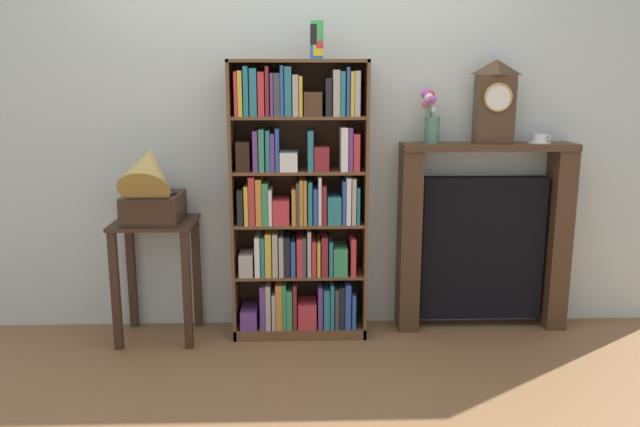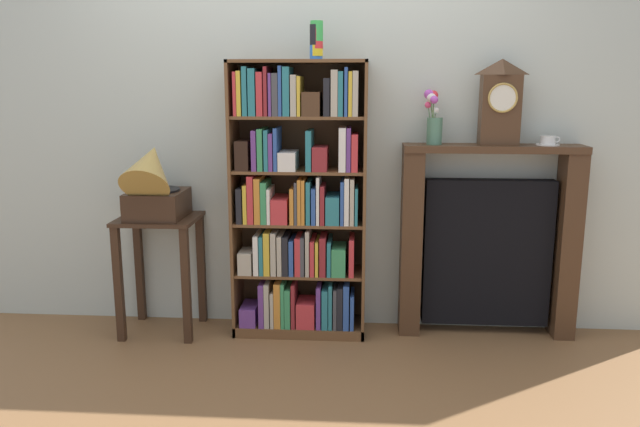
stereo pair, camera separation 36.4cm
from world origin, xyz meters
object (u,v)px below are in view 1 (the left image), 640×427
(side_table_left, at_px, (157,256))
(mantel_clock, at_px, (495,102))
(flower_vase, at_px, (431,119))
(fireplace_mantel, at_px, (483,238))
(teacup_with_saucer, at_px, (539,139))
(gramophone, at_px, (150,186))
(bookshelf, at_px, (298,209))
(cup_stack, at_px, (317,40))

(side_table_left, xyz_separation_m, mantel_clock, (1.96, 0.10, 0.88))
(flower_vase, bearing_deg, fireplace_mantel, 2.27)
(side_table_left, relative_size, flower_vase, 2.29)
(flower_vase, distance_m, teacup_with_saucer, 0.65)
(gramophone, height_order, mantel_clock, mantel_clock)
(fireplace_mantel, height_order, flower_vase, flower_vase)
(bookshelf, distance_m, flower_vase, 0.93)
(gramophone, bearing_deg, flower_vase, 5.69)
(gramophone, bearing_deg, mantel_clock, 4.47)
(gramophone, distance_m, flower_vase, 1.64)
(gramophone, distance_m, teacup_with_saucer, 2.26)
(mantel_clock, bearing_deg, cup_stack, -176.44)
(side_table_left, height_order, teacup_with_saucer, teacup_with_saucer)
(fireplace_mantel, xyz_separation_m, flower_vase, (-0.35, -0.01, 0.72))
(teacup_with_saucer, bearing_deg, cup_stack, -177.09)
(cup_stack, height_order, side_table_left, cup_stack)
(bookshelf, relative_size, teacup_with_saucer, 11.87)
(gramophone, xyz_separation_m, fireplace_mantel, (1.94, 0.17, -0.36))
(mantel_clock, bearing_deg, fireplace_mantel, 137.05)
(cup_stack, xyz_separation_m, flower_vase, (0.66, 0.07, -0.43))
(cup_stack, distance_m, flower_vase, 0.79)
(gramophone, bearing_deg, side_table_left, 90.00)
(teacup_with_saucer, bearing_deg, mantel_clock, -179.52)
(fireplace_mantel, xyz_separation_m, teacup_with_saucer, (0.30, -0.02, 0.60))
(bookshelf, xyz_separation_m, mantel_clock, (1.14, 0.05, 0.61))
(cup_stack, height_order, mantel_clock, cup_stack)
(gramophone, height_order, flower_vase, flower_vase)
(cup_stack, height_order, fireplace_mantel, cup_stack)
(cup_stack, distance_m, side_table_left, 1.53)
(fireplace_mantel, bearing_deg, side_table_left, -176.62)
(teacup_with_saucer, bearing_deg, gramophone, -176.02)
(gramophone, relative_size, flower_vase, 1.67)
(gramophone, relative_size, teacup_with_saucer, 3.80)
(flower_vase, bearing_deg, cup_stack, -174.00)
(gramophone, bearing_deg, teacup_with_saucer, 3.98)
(cup_stack, distance_m, gramophone, 1.23)
(cup_stack, bearing_deg, mantel_clock, 3.56)
(flower_vase, bearing_deg, gramophone, -174.31)
(gramophone, distance_m, mantel_clock, 2.02)
(cup_stack, distance_m, fireplace_mantel, 1.53)
(mantel_clock, bearing_deg, gramophone, -175.53)
(bookshelf, height_order, mantel_clock, mantel_clock)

